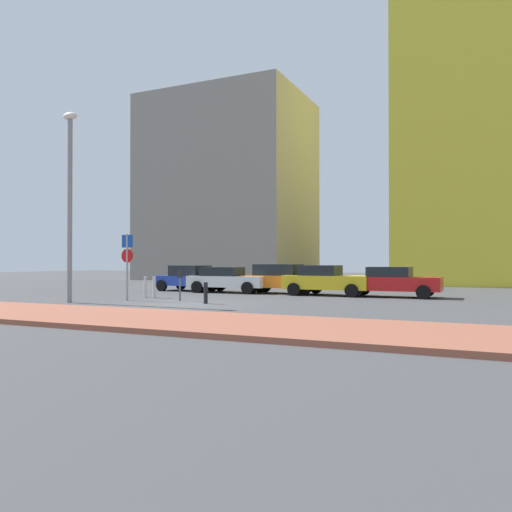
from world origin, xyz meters
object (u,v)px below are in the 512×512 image
at_px(parked_car_red, 391,281).
at_px(parking_sign_post, 127,259).
at_px(parked_car_white, 227,279).
at_px(traffic_bollard_near, 154,287).
at_px(parked_car_blue, 191,278).
at_px(traffic_bollard_mid, 206,293).
at_px(parking_meter, 180,281).
at_px(traffic_bollard_far, 145,287).
at_px(street_lamp, 70,192).
at_px(parked_car_yellow, 326,280).
at_px(parked_car_orange, 282,278).

distance_m(parked_car_red, parking_sign_post, 12.21).
distance_m(parked_car_white, parked_car_red, 8.72).
bearing_deg(parked_car_white, parking_sign_post, -100.25).
bearing_deg(traffic_bollard_near, parking_sign_post, -91.61).
height_order(parked_car_blue, traffic_bollard_near, parked_car_blue).
bearing_deg(traffic_bollard_mid, parked_car_red, 48.80).
bearing_deg(parking_meter, parked_car_white, 98.43).
xyz_separation_m(parked_car_white, traffic_bollard_far, (-1.76, -4.88, -0.23)).
height_order(parked_car_red, parking_meter, parked_car_red).
relative_size(parked_car_white, traffic_bollard_far, 4.45).
distance_m(traffic_bollard_near, traffic_bollard_mid, 4.24).
xyz_separation_m(street_lamp, traffic_bollard_mid, (5.32, 1.93, -4.12)).
relative_size(parked_car_yellow, parking_meter, 3.31).
distance_m(parked_car_orange, parking_meter, 6.83).
height_order(parked_car_white, parking_meter, parked_car_white).
bearing_deg(parked_car_red, traffic_bollard_near, -152.64).
distance_m(parked_car_yellow, street_lamp, 12.57).
bearing_deg(parked_car_yellow, traffic_bollard_near, -143.43).
bearing_deg(parked_car_orange, parked_car_white, -170.05).
height_order(street_lamp, traffic_bollard_near, street_lamp).
bearing_deg(parked_car_orange, street_lamp, -121.55).
distance_m(parked_car_red, traffic_bollard_mid, 9.23).
height_order(parked_car_blue, parking_sign_post, parking_sign_post).
bearing_deg(parked_car_orange, parked_car_blue, -179.42).
xyz_separation_m(parked_car_white, street_lamp, (-2.67, -8.71, 3.82)).
bearing_deg(parked_car_white, parked_car_orange, 9.95).
xyz_separation_m(parked_car_white, parking_sign_post, (-1.24, -6.84, 1.08)).
xyz_separation_m(parked_car_yellow, street_lamp, (-8.22, -8.73, 3.78)).
height_order(traffic_bollard_near, traffic_bollard_far, traffic_bollard_near).
distance_m(parked_car_blue, traffic_bollard_mid, 8.96).
bearing_deg(traffic_bollard_far, parking_meter, -22.46).
height_order(parked_car_white, parked_car_yellow, parked_car_yellow).
height_order(parking_sign_post, traffic_bollard_near, parking_sign_post).
bearing_deg(street_lamp, parking_meter, 37.63).
xyz_separation_m(parked_car_blue, traffic_bollard_far, (0.84, -5.35, -0.25)).
xyz_separation_m(parked_car_blue, parked_car_white, (2.61, -0.47, -0.02)).
xyz_separation_m(parked_car_blue, street_lamp, (-0.07, -9.18, 3.80)).
height_order(traffic_bollard_mid, traffic_bollard_far, traffic_bollard_far).
height_order(parked_car_orange, traffic_bollard_mid, parked_car_orange).
relative_size(parked_car_white, parking_sign_post, 1.54).
relative_size(parked_car_blue, traffic_bollard_mid, 4.95).
bearing_deg(traffic_bollard_mid, traffic_bollard_far, 156.56).
distance_m(parking_sign_post, street_lamp, 3.62).
bearing_deg(traffic_bollard_near, parked_car_red, 27.36).
bearing_deg(parked_car_orange, parked_car_red, -3.74).
xyz_separation_m(parked_car_orange, parked_car_yellow, (2.54, -0.51, -0.03)).
bearing_deg(street_lamp, traffic_bollard_near, 68.33).
bearing_deg(parking_meter, parked_car_blue, 118.46).
distance_m(parking_meter, traffic_bollard_far, 2.88).
xyz_separation_m(parked_car_red, parking_meter, (-7.83, -6.12, 0.10)).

